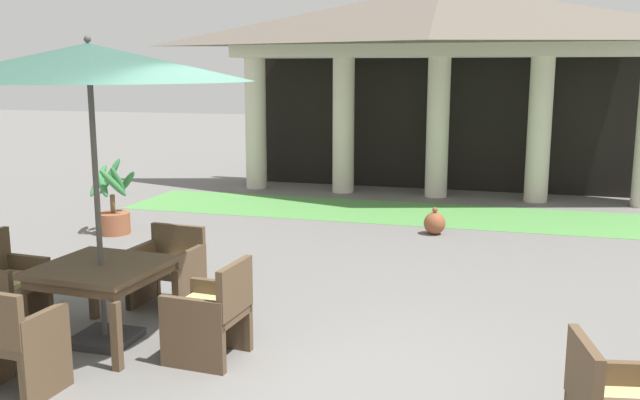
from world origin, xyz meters
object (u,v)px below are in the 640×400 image
patio_chair_mid_left_south (13,342)px  potted_palm_left_edge (113,210)px  patio_table_mid_left (102,275)px  patio_chair_mid_left_east (211,315)px  patio_chair_mid_left_north (168,268)px  patio_umbrella_mid_left (89,65)px  terracotta_urn (435,223)px  patio_chair_mid_left_west (6,286)px

patio_chair_mid_left_south → potted_palm_left_edge: 5.22m
patio_table_mid_left → potted_palm_left_edge: bearing=120.9°
patio_table_mid_left → patio_chair_mid_left_east: bearing=-3.8°
patio_chair_mid_left_north → patio_chair_mid_left_east: size_ratio=0.94×
patio_umbrella_mid_left → patio_chair_mid_left_north: 2.30m
patio_umbrella_mid_left → terracotta_urn: (2.34, 4.94, -2.26)m
patio_table_mid_left → potted_palm_left_edge: 4.32m
patio_table_mid_left → patio_chair_mid_left_north: size_ratio=1.34×
patio_umbrella_mid_left → terracotta_urn: size_ratio=6.77×
potted_palm_left_edge → terracotta_urn: (4.55, 1.24, -0.19)m
patio_chair_mid_left_south → patio_chair_mid_left_north: size_ratio=1.07×
patio_chair_mid_left_east → terracotta_urn: 5.17m
patio_chair_mid_left_north → patio_chair_mid_left_east: patio_chair_mid_left_east is taller
patio_chair_mid_left_north → patio_chair_mid_left_east: 1.51m
patio_table_mid_left → patio_chair_mid_left_west: size_ratio=1.18×
patio_umbrella_mid_left → potted_palm_left_edge: bearing=120.9°
potted_palm_left_edge → terracotta_urn: potted_palm_left_edge is taller
potted_palm_left_edge → terracotta_urn: 4.72m
patio_chair_mid_left_south → patio_chair_mid_left_east: patio_chair_mid_left_south is taller
patio_table_mid_left → patio_chair_mid_left_west: 1.09m
patio_umbrella_mid_left → patio_chair_mid_left_east: (1.07, -0.07, -2.04)m
patio_umbrella_mid_left → patio_chair_mid_left_south: size_ratio=3.21×
patio_chair_mid_left_west → potted_palm_left_edge: bearing=-158.7°
patio_chair_mid_left_south → patio_chair_mid_left_east: (1.14, 0.99, -0.02)m
patio_chair_mid_left_south → terracotta_urn: size_ratio=2.11×
patio_table_mid_left → potted_palm_left_edge: (-2.21, 3.70, -0.27)m
patio_table_mid_left → patio_umbrella_mid_left: patio_umbrella_mid_left is taller
terracotta_urn → patio_chair_mid_left_east: bearing=-104.2°
patio_table_mid_left → patio_chair_mid_left_west: patio_chair_mid_left_west is taller
patio_umbrella_mid_left → potted_palm_left_edge: patio_umbrella_mid_left is taller
patio_chair_mid_left_south → potted_palm_left_edge: bearing=118.0°
patio_table_mid_left → terracotta_urn: 5.48m
patio_chair_mid_left_east → patio_chair_mid_left_west: (-2.14, 0.14, 0.02)m
patio_chair_mid_left_south → patio_chair_mid_left_west: bearing=135.1°
patio_chair_mid_left_north → patio_chair_mid_left_west: patio_chair_mid_left_west is taller
patio_chair_mid_left_south → potted_palm_left_edge: size_ratio=0.76×
patio_chair_mid_left_east → patio_table_mid_left: bearing=90.0°
patio_chair_mid_left_south → patio_chair_mid_left_north: (0.14, 2.13, -0.02)m
patio_chair_mid_left_north → terracotta_urn: patio_chair_mid_left_north is taller
patio_chair_mid_left_north → potted_palm_left_edge: 3.48m
patio_chair_mid_left_north → terracotta_urn: size_ratio=1.96×
patio_umbrella_mid_left → patio_chair_mid_left_west: bearing=176.2°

